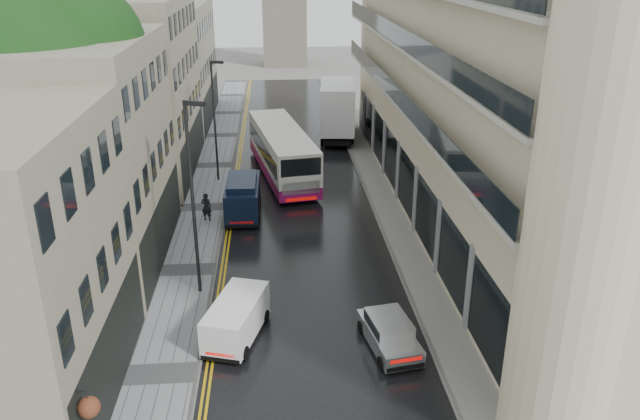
{
  "coord_description": "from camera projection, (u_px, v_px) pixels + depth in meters",
  "views": [
    {
      "loc": [
        -1.45,
        -8.65,
        14.58
      ],
      "look_at": [
        0.59,
        18.0,
        3.6
      ],
      "focal_mm": 35.0,
      "sensor_mm": 36.0,
      "label": 1
    }
  ],
  "objects": [
    {
      "name": "road",
      "position": [
        299.0,
        206.0,
        38.98
      ],
      "size": [
        9.0,
        85.0,
        0.02
      ],
      "primitive_type": "cube",
      "color": "black",
      "rests_on": "ground"
    },
    {
      "name": "left_sidewalk",
      "position": [
        205.0,
        208.0,
        38.55
      ],
      "size": [
        2.7,
        85.0,
        0.12
      ],
      "primitive_type": "cube",
      "color": "gray",
      "rests_on": "ground"
    },
    {
      "name": "right_sidewalk",
      "position": [
        384.0,
        203.0,
        39.35
      ],
      "size": [
        1.8,
        85.0,
        0.12
      ],
      "primitive_type": "cube",
      "color": "slate",
      "rests_on": "ground"
    },
    {
      "name": "old_shop_row",
      "position": [
        143.0,
        105.0,
        38.34
      ],
      "size": [
        4.5,
        56.0,
        12.0
      ],
      "primitive_type": null,
      "color": "gray",
      "rests_on": "ground"
    },
    {
      "name": "modern_block",
      "position": [
        478.0,
        97.0,
        35.67
      ],
      "size": [
        8.0,
        40.0,
        14.0
      ],
      "primitive_type": null,
      "color": "beige",
      "rests_on": "ground"
    },
    {
      "name": "tree_near",
      "position": [
        32.0,
        134.0,
        28.54
      ],
      "size": [
        10.56,
        10.56,
        13.89
      ],
      "primitive_type": null,
      "color": "black",
      "rests_on": "ground"
    },
    {
      "name": "tree_far",
      "position": [
        108.0,
        92.0,
        40.83
      ],
      "size": [
        9.24,
        9.24,
        12.46
      ],
      "primitive_type": null,
      "color": "black",
      "rests_on": "ground"
    },
    {
      "name": "cream_bus",
      "position": [
        273.0,
        169.0,
        40.39
      ],
      "size": [
        4.86,
        12.59,
        3.35
      ],
      "primitive_type": null,
      "rotation": [
        0.0,
        0.0,
        0.17
      ],
      "color": "silver",
      "rests_on": "road"
    },
    {
      "name": "white_lorry",
      "position": [
        322.0,
        115.0,
        50.83
      ],
      "size": [
        3.63,
        9.35,
        4.79
      ],
      "primitive_type": null,
      "rotation": [
        0.0,
        0.0,
        -0.1
      ],
      "color": "white",
      "rests_on": "road"
    },
    {
      "name": "silver_hatchback",
      "position": [
        383.0,
        354.0,
        23.39
      ],
      "size": [
        2.18,
        3.84,
        1.36
      ],
      "primitive_type": null,
      "rotation": [
        0.0,
        0.0,
        0.17
      ],
      "color": "silver",
      "rests_on": "road"
    },
    {
      "name": "white_van",
      "position": [
        206.0,
        335.0,
        24.16
      ],
      "size": [
        2.71,
        4.18,
        1.75
      ],
      "primitive_type": null,
      "rotation": [
        0.0,
        0.0,
        -0.29
      ],
      "color": "white",
      "rests_on": "road"
    },
    {
      "name": "navy_van",
      "position": [
        226.0,
        206.0,
        35.56
      ],
      "size": [
        1.99,
        4.86,
        2.47
      ],
      "primitive_type": null,
      "rotation": [
        0.0,
        0.0,
        -0.01
      ],
      "color": "black",
      "rests_on": "road"
    },
    {
      "name": "pedestrian",
      "position": [
        206.0,
        207.0,
        36.27
      ],
      "size": [
        0.71,
        0.57,
        1.69
      ],
      "primitive_type": "imported",
      "rotation": [
        0.0,
        0.0,
        2.83
      ],
      "color": "black",
      "rests_on": "left_sidewalk"
    },
    {
      "name": "lamp_post_near",
      "position": [
        193.0,
        202.0,
        27.22
      ],
      "size": [
        1.01,
        0.6,
        8.89
      ],
      "primitive_type": null,
      "rotation": [
        0.0,
        0.0,
        -0.41
      ],
      "color": "black",
      "rests_on": "left_sidewalk"
    },
    {
      "name": "lamp_post_far",
      "position": [
        215.0,
        122.0,
        41.67
      ],
      "size": [
        0.93,
        0.46,
        8.09
      ],
      "primitive_type": null,
      "rotation": [
        0.0,
        0.0,
        -0.3
      ],
      "color": "black",
      "rests_on": "left_sidewalk"
    }
  ]
}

